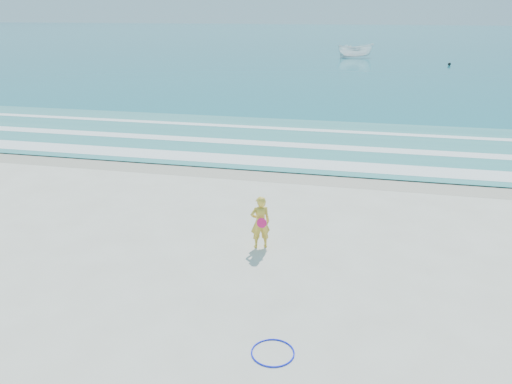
# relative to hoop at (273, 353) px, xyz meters

# --- Properties ---
(ground) EXTENTS (400.00, 400.00, 0.00)m
(ground) POSITION_rel_hoop_xyz_m (-1.96, 1.94, -0.02)
(ground) COLOR silver
(ground) RESTS_ON ground
(wet_sand) EXTENTS (400.00, 2.40, 0.00)m
(wet_sand) POSITION_rel_hoop_xyz_m (-1.96, 10.94, -0.01)
(wet_sand) COLOR #B2A893
(wet_sand) RESTS_ON ground
(ocean) EXTENTS (400.00, 190.00, 0.04)m
(ocean) POSITION_rel_hoop_xyz_m (-1.96, 106.94, 0.00)
(ocean) COLOR #19727F
(ocean) RESTS_ON ground
(shallow) EXTENTS (400.00, 10.00, 0.01)m
(shallow) POSITION_rel_hoop_xyz_m (-1.96, 15.94, 0.03)
(shallow) COLOR #59B7AD
(shallow) RESTS_ON ocean
(foam_near) EXTENTS (400.00, 1.40, 0.01)m
(foam_near) POSITION_rel_hoop_xyz_m (-1.96, 12.24, 0.04)
(foam_near) COLOR white
(foam_near) RESTS_ON shallow
(foam_mid) EXTENTS (400.00, 0.90, 0.01)m
(foam_mid) POSITION_rel_hoop_xyz_m (-1.96, 15.14, 0.04)
(foam_mid) COLOR white
(foam_mid) RESTS_ON shallow
(foam_far) EXTENTS (400.00, 0.60, 0.01)m
(foam_far) POSITION_rel_hoop_xyz_m (-1.96, 18.44, 0.04)
(foam_far) COLOR white
(foam_far) RESTS_ON shallow
(hoop) EXTENTS (0.97, 0.97, 0.03)m
(hoop) POSITION_rel_hoop_xyz_m (0.00, 0.00, 0.00)
(hoop) COLOR #0D1CF2
(hoop) RESTS_ON ground
(boat) EXTENTS (4.93, 2.78, 1.80)m
(boat) POSITION_rel_hoop_xyz_m (-0.64, 61.01, 0.92)
(boat) COLOR white
(boat) RESTS_ON ocean
(buoy) EXTENTS (0.35, 0.35, 0.35)m
(buoy) POSITION_rel_hoop_xyz_m (10.13, 53.68, 0.20)
(buoy) COLOR black
(buoy) RESTS_ON ocean
(woman) EXTENTS (0.64, 0.54, 1.49)m
(woman) POSITION_rel_hoop_xyz_m (-1.18, 4.35, 0.73)
(woman) COLOR gold
(woman) RESTS_ON ground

